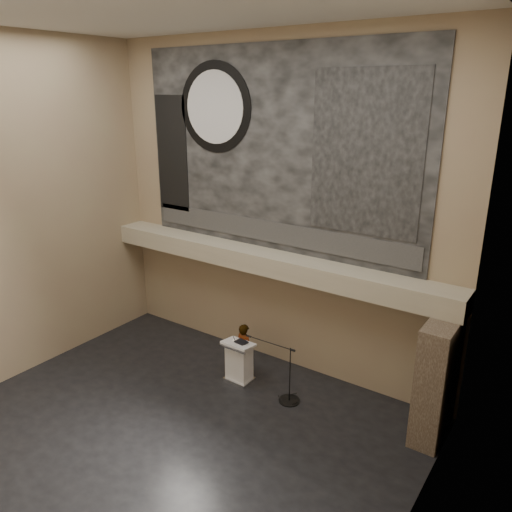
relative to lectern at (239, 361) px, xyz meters
The scene contains 20 objects.
floor 2.54m from the lectern, 89.42° to the right, with size 10.00×10.00×0.00m, color black.
ceiling 8.32m from the lectern, 89.42° to the right, with size 10.00×10.00×0.00m, color silver.
wall_back 4.00m from the lectern, 89.05° to the left, with size 10.00×0.02×8.50m, color #8E735A.
wall_left 6.68m from the lectern, 153.52° to the right, with size 0.02×8.00×8.50m, color #8E735A.
wall_right 6.71m from the lectern, 26.25° to the right, with size 0.02×8.00×8.50m, color #8E735A.
soffit 2.65m from the lectern, 88.71° to the left, with size 10.00×0.80×0.50m, color tan.
sprinkler_left 2.85m from the lectern, 145.76° to the left, with size 0.04×0.04×0.06m, color #B2893D.
sprinkler_right 3.06m from the lectern, 29.10° to the left, with size 0.04×0.04×0.06m, color #B2893D.
banner 5.36m from the lectern, 89.03° to the left, with size 8.00×0.05×5.00m, color black.
banner_text_strip 3.42m from the lectern, 89.00° to the left, with size 7.76×0.02×0.55m, color #2F2F2F.
banner_clock_rim 6.56m from the lectern, 140.72° to the left, with size 2.30×2.30×0.02m, color black.
banner_clock_face 6.56m from the lectern, 141.11° to the left, with size 1.84×1.84×0.02m, color silver.
banner_building_print 5.96m from the lectern, 30.90° to the left, with size 2.60×0.02×3.60m, color black.
banner_brick_print 6.08m from the lectern, 156.72° to the left, with size 1.10×0.02×3.20m, color black.
stone_pier 4.79m from the lectern, ahead, with size 0.60×1.40×2.70m, color #413428.
lectern is the anchor object (origin of this frame).
binder 0.57m from the lectern, 19.58° to the left, with size 0.30×0.24×0.04m, color black.
papers 0.56m from the lectern, 157.70° to the right, with size 0.19×0.26×0.01m, color white.
speaker_person 0.39m from the lectern, 102.90° to the left, with size 0.52×0.34×1.44m, color silver.
mic_stand 1.52m from the lectern, ahead, with size 1.51×0.52×1.44m.
Camera 1 is at (6.71, -6.47, 7.15)m, focal length 35.00 mm.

